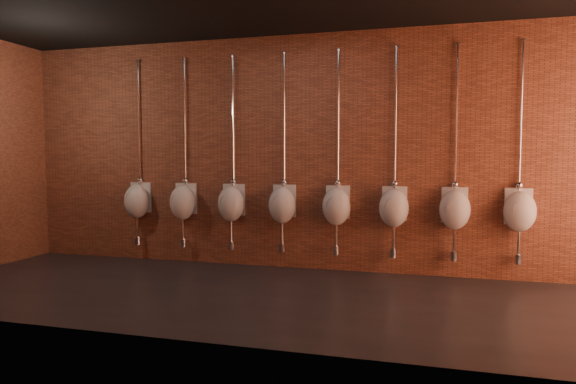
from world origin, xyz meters
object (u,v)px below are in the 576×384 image
(urinal_2, at_px, (231,202))
(urinal_4, at_px, (336,205))
(urinal_3, at_px, (282,204))
(urinal_6, at_px, (455,208))
(urinal_7, at_px, (520,210))
(urinal_1, at_px, (183,201))
(urinal_5, at_px, (394,207))
(urinal_0, at_px, (137,200))

(urinal_2, height_order, urinal_4, same)
(urinal_3, distance_m, urinal_6, 2.25)
(urinal_3, distance_m, urinal_7, 3.00)
(urinal_1, xyz_separation_m, urinal_5, (3.00, 0.00, 0.00))
(urinal_3, bearing_deg, urinal_7, 0.00)
(urinal_6, height_order, urinal_7, same)
(urinal_6, xyz_separation_m, urinal_7, (0.75, 0.00, 0.00))
(urinal_0, distance_m, urinal_3, 2.25)
(urinal_4, relative_size, urinal_6, 1.00)
(urinal_2, distance_m, urinal_6, 3.00)
(urinal_5, distance_m, urinal_6, 0.75)
(urinal_4, bearing_deg, urinal_6, 0.00)
(urinal_0, relative_size, urinal_2, 1.00)
(urinal_2, distance_m, urinal_7, 3.74)
(urinal_3, distance_m, urinal_5, 1.50)
(urinal_0, distance_m, urinal_5, 3.74)
(urinal_1, bearing_deg, urinal_5, 0.00)
(urinal_2, xyz_separation_m, urinal_5, (2.25, 0.00, 0.00))
(urinal_1, distance_m, urinal_6, 3.74)
(urinal_2, xyz_separation_m, urinal_6, (3.00, 0.00, 0.00))
(urinal_2, height_order, urinal_6, same)
(urinal_2, relative_size, urinal_4, 1.00)
(urinal_7, bearing_deg, urinal_0, 180.00)
(urinal_1, relative_size, urinal_7, 1.00)
(urinal_0, bearing_deg, urinal_5, 0.00)
(urinal_4, relative_size, urinal_7, 1.00)
(urinal_3, bearing_deg, urinal_0, 180.00)
(urinal_4, height_order, urinal_6, same)
(urinal_5, relative_size, urinal_7, 1.00)
(urinal_3, bearing_deg, urinal_1, 180.00)
(urinal_2, bearing_deg, urinal_1, 180.00)
(urinal_0, xyz_separation_m, urinal_2, (1.50, 0.00, 0.00))
(urinal_0, relative_size, urinal_6, 1.00)
(urinal_4, relative_size, urinal_5, 1.00)
(urinal_0, bearing_deg, urinal_7, 0.00)
(urinal_2, xyz_separation_m, urinal_3, (0.75, 0.00, 0.00))
(urinal_6, bearing_deg, urinal_2, 180.00)
(urinal_3, relative_size, urinal_4, 1.00)
(urinal_2, bearing_deg, urinal_7, 0.00)
(urinal_3, height_order, urinal_4, same)
(urinal_1, height_order, urinal_2, same)
(urinal_3, relative_size, urinal_7, 1.00)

